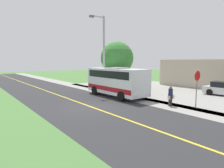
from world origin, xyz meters
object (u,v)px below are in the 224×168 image
at_px(shuttle_bus_front, 116,80).
at_px(stop_sign, 197,83).
at_px(pedestrian_with_bags, 171,95).
at_px(tree_curbside, 117,58).
at_px(street_light_pole, 103,51).

height_order(shuttle_bus_front, stop_sign, shuttle_bus_front).
relative_size(shuttle_bus_front, pedestrian_with_bags, 4.51).
relative_size(shuttle_bus_front, tree_curbside, 1.22).
relative_size(pedestrian_with_bags, stop_sign, 0.56).
bearing_deg(street_light_pole, pedestrian_with_bags, 92.17).
bearing_deg(shuttle_bus_front, stop_sign, 101.60).
bearing_deg(shuttle_bus_front, tree_curbside, -129.77).
bearing_deg(street_light_pole, stop_sign, 96.54).
xyz_separation_m(stop_sign, tree_curbside, (-1.30, -11.21, 2.02)).
distance_m(shuttle_bus_front, pedestrian_with_bags, 6.15).
height_order(stop_sign, street_light_pole, street_light_pole).
distance_m(shuttle_bus_front, tree_curbside, 5.09).
xyz_separation_m(shuttle_bus_front, tree_curbside, (-2.89, -3.47, 2.34)).
bearing_deg(tree_curbside, stop_sign, 83.38).
distance_m(shuttle_bus_front, stop_sign, 7.91).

